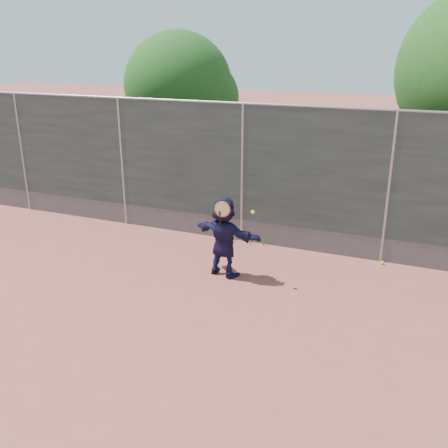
% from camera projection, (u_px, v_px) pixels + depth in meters
% --- Properties ---
extents(ground, '(80.00, 80.00, 0.00)m').
position_uv_depth(ground, '(167.00, 314.00, 8.10)').
color(ground, '#9E4C42').
rests_on(ground, ground).
extents(player, '(1.48, 0.76, 1.53)m').
position_uv_depth(player, '(224.00, 237.00, 9.25)').
color(player, '#151336').
rests_on(player, ground).
extents(ball_ground, '(0.07, 0.07, 0.07)m').
position_uv_depth(ball_ground, '(382.00, 263.00, 9.93)').
color(ball_ground, '#E8F636').
rests_on(ball_ground, ground).
extents(fence, '(20.00, 0.06, 3.03)m').
position_uv_depth(fence, '(242.00, 171.00, 10.61)').
color(fence, '#38423D').
rests_on(fence, ground).
extents(swing_action, '(0.73, 0.15, 0.51)m').
position_uv_depth(swing_action, '(225.00, 210.00, 8.85)').
color(swing_action, '#CA7013').
rests_on(swing_action, ground).
extents(tree_left, '(3.15, 3.00, 4.53)m').
position_uv_depth(tree_left, '(184.00, 90.00, 13.82)').
color(tree_left, '#382314').
rests_on(tree_left, ground).
extents(weed_clump, '(0.68, 0.07, 0.30)m').
position_uv_depth(weed_clump, '(252.00, 238.00, 10.90)').
color(weed_clump, '#387226').
rests_on(weed_clump, ground).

